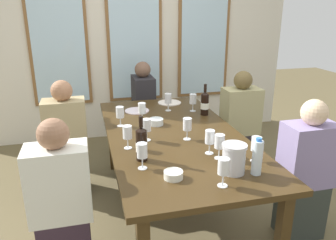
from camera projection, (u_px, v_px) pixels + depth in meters
ground_plane at (173, 211)px, 2.97m from camera, size 12.00×12.00×0.00m
back_wall_with_windows at (134, 29)px, 4.31m from camera, size 4.26×0.10×2.90m
dining_table at (174, 141)px, 2.75m from camera, size 1.06×2.12×0.74m
white_plate_0 at (170, 103)px, 3.57m from camera, size 0.25×0.25×0.01m
white_plate_1 at (137, 111)px, 3.29m from camera, size 0.24×0.24×0.01m
metal_pitcher at (234, 158)px, 2.06m from camera, size 0.16×0.16×0.19m
wine_bottle_0 at (205, 103)px, 3.16m from camera, size 0.08×0.08×0.30m
wine_bottle_1 at (141, 144)px, 2.22m from camera, size 0.08×0.08×0.31m
tasting_bowl_0 at (156, 122)px, 2.92m from camera, size 0.13×0.13×0.05m
tasting_bowl_1 at (173, 175)px, 2.01m from camera, size 0.12×0.12×0.05m
water_bottle at (257, 157)px, 2.03m from camera, size 0.06×0.06×0.24m
wine_glass_0 at (210, 137)px, 2.32m from camera, size 0.07×0.07×0.17m
wine_glass_1 at (120, 113)px, 2.85m from camera, size 0.07×0.07×0.17m
wine_glass_2 at (256, 145)px, 2.20m from camera, size 0.07×0.07×0.17m
wine_glass_3 at (168, 99)px, 3.28m from camera, size 0.07×0.07×0.17m
wine_glass_4 at (224, 167)px, 1.89m from camera, size 0.07×0.07×0.17m
wine_glass_5 at (142, 109)px, 2.96m from camera, size 0.07×0.07×0.17m
wine_glass_6 at (147, 126)px, 2.54m from camera, size 0.07×0.07×0.17m
wine_glass_7 at (142, 152)px, 2.10m from camera, size 0.07×0.07×0.17m
wine_glass_8 at (220, 142)px, 2.24m from camera, size 0.07×0.07×0.17m
wine_glass_9 at (187, 125)px, 2.56m from camera, size 0.07×0.07×0.17m
wine_glass_10 at (127, 133)px, 2.40m from camera, size 0.07×0.07×0.17m
wine_glass_11 at (193, 100)px, 3.26m from camera, size 0.07×0.07×0.17m
seated_person_0 at (62, 206)px, 2.11m from camera, size 0.38×0.24×1.11m
seated_person_1 at (305, 174)px, 2.51m from camera, size 0.38×0.24×1.11m
seated_person_2 at (67, 142)px, 3.11m from camera, size 0.38×0.24×1.11m
seated_person_3 at (240, 126)px, 3.52m from camera, size 0.38×0.24×1.11m
seated_person_4 at (144, 109)px, 4.09m from camera, size 0.24×0.38×1.11m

